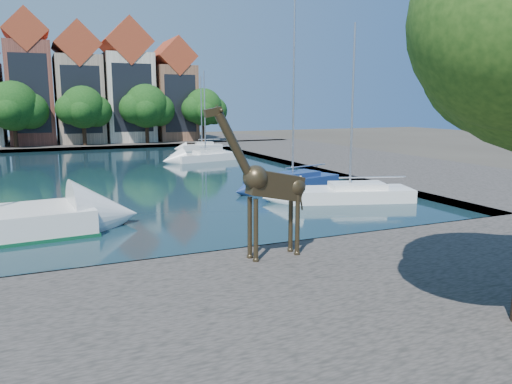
# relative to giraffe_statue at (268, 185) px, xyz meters

# --- Properties ---
(ground) EXTENTS (160.00, 160.00, 0.00)m
(ground) POSITION_rel_giraffe_statue_xyz_m (-3.73, 1.52, -3.12)
(ground) COLOR #38332B
(ground) RESTS_ON ground
(water_basin) EXTENTS (38.00, 50.00, 0.08)m
(water_basin) POSITION_rel_giraffe_statue_xyz_m (-3.73, 25.52, -3.08)
(water_basin) COLOR black
(water_basin) RESTS_ON ground
(near_quay) EXTENTS (50.00, 14.00, 0.50)m
(near_quay) POSITION_rel_giraffe_statue_xyz_m (-3.73, -5.48, -2.87)
(near_quay) COLOR #4C4642
(near_quay) RESTS_ON ground
(far_quay) EXTENTS (60.00, 16.00, 0.50)m
(far_quay) POSITION_rel_giraffe_statue_xyz_m (-3.73, 57.52, -2.87)
(far_quay) COLOR #4C4642
(far_quay) RESTS_ON ground
(right_quay) EXTENTS (14.00, 52.00, 0.50)m
(right_quay) POSITION_rel_giraffe_statue_xyz_m (21.27, 25.52, -2.87)
(right_quay) COLOR #4C4642
(right_quay) RESTS_ON ground
(townhouse_center) EXTENTS (5.44, 9.18, 16.93)m
(townhouse_center) POSITION_rel_giraffe_statue_xyz_m (-7.73, 57.51, 5.24)
(townhouse_center) COLOR brown
(townhouse_center) RESTS_ON far_quay
(townhouse_east_inner) EXTENTS (5.94, 9.18, 15.79)m
(townhouse_east_inner) POSITION_rel_giraffe_statue_xyz_m (-1.73, 57.51, 4.61)
(townhouse_east_inner) COLOR tan
(townhouse_east_inner) RESTS_ON far_quay
(townhouse_east_mid) EXTENTS (6.43, 9.18, 16.65)m
(townhouse_east_mid) POSITION_rel_giraffe_statue_xyz_m (4.77, 57.51, 4.98)
(townhouse_east_mid) COLOR beige
(townhouse_east_mid) RESTS_ON far_quay
(townhouse_east_end) EXTENTS (5.44, 9.18, 14.43)m
(townhouse_east_end) POSITION_rel_giraffe_statue_xyz_m (11.27, 57.51, 3.99)
(townhouse_east_end) COLOR #8A5C42
(townhouse_east_end) RESTS_ON far_quay
(far_tree_mid_west) EXTENTS (7.80, 6.00, 8.00)m
(far_tree_mid_west) POSITION_rel_giraffe_statue_xyz_m (-9.62, 52.01, 2.17)
(far_tree_mid_west) COLOR #332114
(far_tree_mid_west) RESTS_ON far_quay
(far_tree_mid_east) EXTENTS (7.02, 5.40, 7.52)m
(far_tree_mid_east) POSITION_rel_giraffe_statue_xyz_m (-1.64, 52.01, 2.01)
(far_tree_mid_east) COLOR #332114
(far_tree_mid_east) RESTS_ON far_quay
(far_tree_east) EXTENTS (7.54, 5.80, 7.84)m
(far_tree_east) POSITION_rel_giraffe_statue_xyz_m (6.37, 52.01, 2.12)
(far_tree_east) COLOR #332114
(far_tree_east) RESTS_ON far_quay
(far_tree_far_east) EXTENTS (6.76, 5.20, 7.36)m
(far_tree_far_east) POSITION_rel_giraffe_statue_xyz_m (14.36, 52.01, 1.96)
(far_tree_far_east) COLOR #332114
(far_tree_far_east) RESTS_ON far_quay
(giraffe_statue) EXTENTS (3.74, 0.75, 5.33)m
(giraffe_statue) POSITION_rel_giraffe_statue_xyz_m (0.00, 0.00, 0.00)
(giraffe_statue) COLOR #3B2F1D
(giraffe_statue) RESTS_ON near_quay
(sailboat_right_a) EXTENTS (7.84, 4.71, 10.36)m
(sailboat_right_a) POSITION_rel_giraffe_statue_xyz_m (9.81, 9.35, -2.47)
(sailboat_right_a) COLOR white
(sailboat_right_a) RESTS_ON water_basin
(sailboat_right_b) EXTENTS (7.26, 4.15, 13.78)m
(sailboat_right_b) POSITION_rel_giraffe_statue_xyz_m (8.72, 14.69, -2.41)
(sailboat_right_b) COLOR navy
(sailboat_right_b) RESTS_ON water_basin
(sailboat_right_c) EXTENTS (7.08, 3.89, 8.94)m
(sailboat_right_c) POSITION_rel_giraffe_statue_xyz_m (8.27, 32.83, -2.49)
(sailboat_right_c) COLOR white
(sailboat_right_c) RESTS_ON water_basin
(sailboat_right_d) EXTENTS (5.00, 2.28, 8.94)m
(sailboat_right_d) POSITION_rel_giraffe_statue_xyz_m (11.27, 43.50, -2.47)
(sailboat_right_d) COLOR silver
(sailboat_right_d) RESTS_ON water_basin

